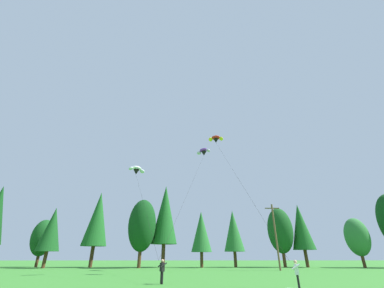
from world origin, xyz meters
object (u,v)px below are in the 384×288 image
object	(u,v)px
kite_flyer_mid	(297,272)
parafoil_kite_high_white	(137,170)
kite_flyer_near	(162,269)
parafoil_kite_far_purple	(204,152)
parafoil_kite_mid_red_yellow	(216,139)
utility_pole	(276,234)

from	to	relation	value
kite_flyer_mid	parafoil_kite_high_white	xyz separation A→B (m)	(-13.65, 12.57, 10.97)
kite_flyer_near	parafoil_kite_far_purple	world-z (taller)	parafoil_kite_far_purple
kite_flyer_mid	parafoil_kite_high_white	bearing A→B (deg)	137.36
kite_flyer_mid	parafoil_kite_far_purple	world-z (taller)	parafoil_kite_far_purple
kite_flyer_near	parafoil_kite_mid_red_yellow	xyz separation A→B (m)	(5.80, 9.55, 15.75)
kite_flyer_near	parafoil_kite_far_purple	bearing A→B (deg)	75.18
utility_pole	parafoil_kite_far_purple	size ratio (longest dim) A/B	0.50
utility_pole	kite_flyer_near	bearing A→B (deg)	-130.89
kite_flyer_near	kite_flyer_mid	world-z (taller)	same
kite_flyer_near	parafoil_kite_far_purple	distance (m)	24.70
parafoil_kite_mid_red_yellow	kite_flyer_mid	bearing A→B (deg)	-76.53
parafoil_kite_mid_red_yellow	parafoil_kite_far_purple	xyz separation A→B (m)	(-1.23, 7.71, 1.31)
parafoil_kite_high_white	parafoil_kite_mid_red_yellow	world-z (taller)	parafoil_kite_mid_red_yellow
kite_flyer_mid	parafoil_kite_far_purple	xyz separation A→B (m)	(-4.36, 20.80, 17.07)
kite_flyer_mid	parafoil_kite_far_purple	size ratio (longest dim) A/B	0.09
kite_flyer_mid	parafoil_kite_far_purple	bearing A→B (deg)	101.85
parafoil_kite_high_white	parafoil_kite_far_purple	size ratio (longest dim) A/B	0.59
utility_pole	parafoil_kite_high_white	world-z (taller)	parafoil_kite_high_white
utility_pole	parafoil_kite_high_white	xyz separation A→B (m)	(-19.82, -8.39, 7.09)
kite_flyer_mid	parafoil_kite_mid_red_yellow	distance (m)	20.72
parafoil_kite_high_white	kite_flyer_near	bearing A→B (deg)	-62.41
utility_pole	parafoil_kite_far_purple	distance (m)	16.87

